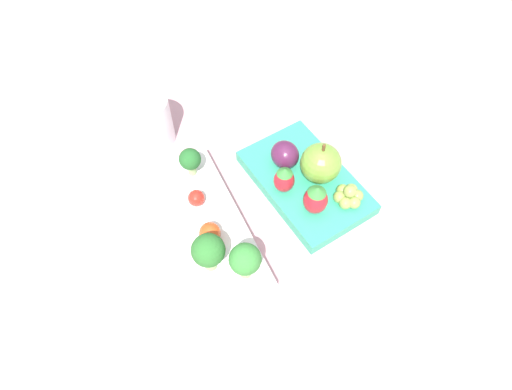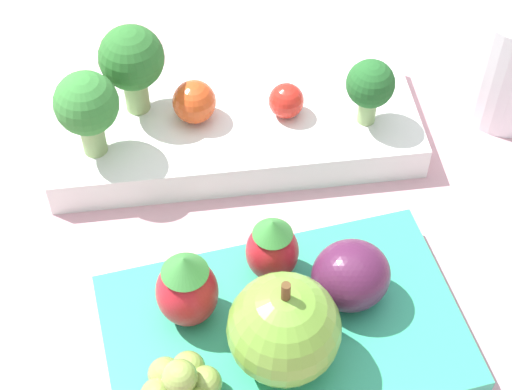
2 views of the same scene
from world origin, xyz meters
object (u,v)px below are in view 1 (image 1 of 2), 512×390
object	(u,v)px
broccoli_floret_0	(208,251)
cherry_tomato_0	(210,233)
broccoli_floret_1	(245,260)
drinking_cup	(149,121)
bento_box_savoury	(203,228)
strawberry_0	(316,199)
strawberry_1	(284,179)
bento_box_fruit	(305,182)
apple	(321,163)
cherry_tomato_1	(196,198)
broccoli_floret_2	(190,160)
plum	(285,155)
grape_cluster	(349,196)

from	to	relation	value
broccoli_floret_0	cherry_tomato_0	xyz separation A→B (m)	(0.03, -0.02, -0.02)
broccoli_floret_1	drinking_cup	size ratio (longest dim) A/B	0.74
bento_box_savoury	strawberry_0	size ratio (longest dim) A/B	4.96
cherry_tomato_0	strawberry_1	size ratio (longest dim) A/B	0.62
broccoli_floret_0	drinking_cup	xyz separation A→B (m)	(0.24, -0.04, -0.02)
bento_box_fruit	apple	world-z (taller)	apple
cherry_tomato_1	apple	world-z (taller)	apple
broccoli_floret_1	apple	size ratio (longest dim) A/B	0.88
broccoli_floret_2	strawberry_1	bearing A→B (deg)	-134.56
bento_box_fruit	drinking_cup	world-z (taller)	drinking_cup
broccoli_floret_2	plum	distance (m)	0.13
broccoli_floret_2	cherry_tomato_1	xyz separation A→B (m)	(-0.05, 0.02, -0.02)
plum	drinking_cup	distance (m)	0.20
cherry_tomato_1	strawberry_0	size ratio (longest dim) A/B	0.45
cherry_tomato_0	drinking_cup	distance (m)	0.21
bento_box_savoury	bento_box_fruit	bearing A→B (deg)	-95.65
cherry_tomato_0	plum	world-z (taller)	plum
broccoli_floret_0	broccoli_floret_1	distance (m)	0.04
broccoli_floret_0	cherry_tomato_0	size ratio (longest dim) A/B	2.25
cherry_tomato_0	grape_cluster	world-z (taller)	cherry_tomato_0
drinking_cup	broccoli_floret_1	bearing A→B (deg)	177.32
bento_box_fruit	apple	bearing A→B (deg)	-110.24
broccoli_floret_0	cherry_tomato_1	distance (m)	0.10
broccoli_floret_2	strawberry_0	bearing A→B (deg)	-143.03
cherry_tomato_0	strawberry_1	xyz separation A→B (m)	(0.01, -0.12, 0.00)
cherry_tomato_1	strawberry_0	distance (m)	0.15
broccoli_floret_0	broccoli_floret_2	size ratio (longest dim) A/B	1.34
strawberry_1	drinking_cup	distance (m)	0.22
cherry_tomato_1	strawberry_0	world-z (taller)	strawberry_0
broccoli_floret_0	drinking_cup	size ratio (longest dim) A/B	0.78
broccoli_floret_2	cherry_tomato_0	distance (m)	0.11
broccoli_floret_1	broccoli_floret_2	distance (m)	0.17
broccoli_floret_1	cherry_tomato_0	bearing A→B (deg)	8.72
bento_box_fruit	grape_cluster	xyz separation A→B (m)	(-0.06, -0.02, 0.02)
apple	grape_cluster	bearing A→B (deg)	-172.77
strawberry_1	plum	distance (m)	0.04
broccoli_floret_1	cherry_tomato_1	xyz separation A→B (m)	(0.12, -0.00, -0.03)
bento_box_fruit	strawberry_1	xyz separation A→B (m)	(0.00, 0.04, 0.03)
strawberry_1	cherry_tomato_1	bearing A→B (deg)	68.67
apple	bento_box_fruit	bearing A→B (deg)	69.76
strawberry_1	grape_cluster	xyz separation A→B (m)	(-0.06, -0.06, -0.01)
broccoli_floret_2	bento_box_savoury	bearing A→B (deg)	158.57
bento_box_savoury	apple	bearing A→B (deg)	-97.15
bento_box_fruit	broccoli_floret_1	distance (m)	0.17
broccoli_floret_2	strawberry_0	world-z (taller)	same
broccoli_floret_0	grape_cluster	bearing A→B (deg)	-95.37
bento_box_savoury	cherry_tomato_0	distance (m)	0.03
broccoli_floret_1	plum	xyz separation A→B (m)	(0.11, -0.14, -0.02)
broccoli_floret_2	apple	world-z (taller)	apple
apple	strawberry_0	size ratio (longest dim) A/B	1.33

